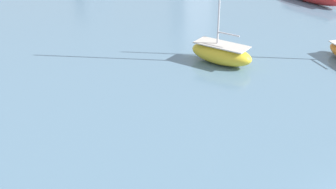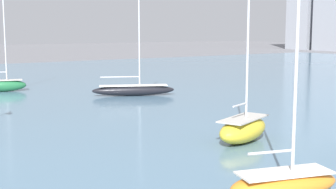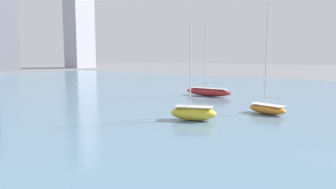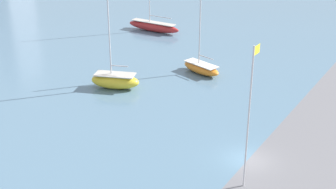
# 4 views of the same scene
# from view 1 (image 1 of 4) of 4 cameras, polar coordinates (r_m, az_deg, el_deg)

# --- Properties ---
(sailboat_yellow) EXTENTS (4.58, 6.63, 13.05)m
(sailboat_yellow) POSITION_cam_1_polar(r_m,az_deg,el_deg) (43.69, 6.51, 5.06)
(sailboat_yellow) COLOR yellow
(sailboat_yellow) RESTS_ON harbor_water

